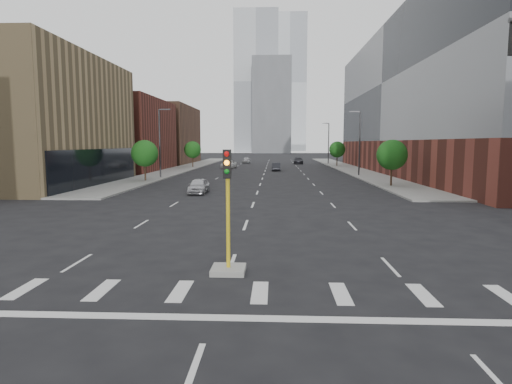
# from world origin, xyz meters

# --- Properties ---
(sidewalk_left_far) EXTENTS (5.00, 92.00, 0.15)m
(sidewalk_left_far) POSITION_xyz_m (-15.00, 74.00, 0.07)
(sidewalk_left_far) COLOR gray
(sidewalk_left_far) RESTS_ON ground
(sidewalk_right_far) EXTENTS (5.00, 92.00, 0.15)m
(sidewalk_right_far) POSITION_xyz_m (15.00, 74.00, 0.07)
(sidewalk_right_far) COLOR gray
(sidewalk_right_far) RESTS_ON ground
(building_left_mid) EXTENTS (20.00, 24.00, 14.00)m
(building_left_mid) POSITION_xyz_m (-27.50, 40.00, 7.00)
(building_left_mid) COLOR #9C8358
(building_left_mid) RESTS_ON ground
(building_left_far_a) EXTENTS (20.00, 22.00, 12.00)m
(building_left_far_a) POSITION_xyz_m (-27.50, 66.00, 6.00)
(building_left_far_a) COLOR brown
(building_left_far_a) RESTS_ON ground
(building_left_far_b) EXTENTS (20.00, 24.00, 13.00)m
(building_left_far_b) POSITION_xyz_m (-27.50, 92.00, 6.50)
(building_left_far_b) COLOR brown
(building_left_far_b) RESTS_ON ground
(building_right_main) EXTENTS (24.00, 70.00, 22.00)m
(building_right_main) POSITION_xyz_m (29.50, 60.00, 11.00)
(building_right_main) COLOR brown
(building_right_main) RESTS_ON ground
(tower_left) EXTENTS (22.00, 22.00, 70.00)m
(tower_left) POSITION_xyz_m (-8.00, 220.00, 35.00)
(tower_left) COLOR #B2B7BC
(tower_left) RESTS_ON ground
(tower_right) EXTENTS (20.00, 20.00, 80.00)m
(tower_right) POSITION_xyz_m (10.00, 260.00, 40.00)
(tower_right) COLOR #B2B7BC
(tower_right) RESTS_ON ground
(tower_mid) EXTENTS (18.00, 18.00, 44.00)m
(tower_mid) POSITION_xyz_m (0.00, 200.00, 22.00)
(tower_mid) COLOR slate
(tower_mid) RESTS_ON ground
(median_traffic_signal) EXTENTS (1.20, 1.20, 4.40)m
(median_traffic_signal) POSITION_xyz_m (0.00, 8.97, 0.97)
(median_traffic_signal) COLOR #999993
(median_traffic_signal) RESTS_ON ground
(streetlight_right_a) EXTENTS (1.60, 0.22, 9.07)m
(streetlight_right_a) POSITION_xyz_m (13.41, 55.00, 5.01)
(streetlight_right_a) COLOR #2D2D30
(streetlight_right_a) RESTS_ON ground
(streetlight_right_b) EXTENTS (1.60, 0.22, 9.07)m
(streetlight_right_b) POSITION_xyz_m (13.41, 90.00, 5.01)
(streetlight_right_b) COLOR #2D2D30
(streetlight_right_b) RESTS_ON ground
(streetlight_left) EXTENTS (1.60, 0.22, 9.07)m
(streetlight_left) POSITION_xyz_m (-13.41, 50.00, 5.01)
(streetlight_left) COLOR #2D2D30
(streetlight_left) RESTS_ON ground
(tree_left_near) EXTENTS (3.20, 3.20, 4.85)m
(tree_left_near) POSITION_xyz_m (-14.00, 45.00, 3.39)
(tree_left_near) COLOR #382619
(tree_left_near) RESTS_ON ground
(tree_left_far) EXTENTS (3.20, 3.20, 4.85)m
(tree_left_far) POSITION_xyz_m (-14.00, 75.00, 3.39)
(tree_left_far) COLOR #382619
(tree_left_far) RESTS_ON ground
(tree_right_near) EXTENTS (3.20, 3.20, 4.85)m
(tree_right_near) POSITION_xyz_m (14.00, 40.00, 3.39)
(tree_right_near) COLOR #382619
(tree_right_near) RESTS_ON ground
(tree_right_far) EXTENTS (3.20, 3.20, 4.85)m
(tree_right_far) POSITION_xyz_m (14.00, 80.00, 3.39)
(tree_right_far) COLOR #382619
(tree_right_far) RESTS_ON ground
(car_near_left) EXTENTS (1.65, 4.10, 1.40)m
(car_near_left) POSITION_xyz_m (-5.41, 33.17, 0.70)
(car_near_left) COLOR #B1B1B5
(car_near_left) RESTS_ON ground
(car_mid_right) EXTENTS (1.46, 4.11, 1.35)m
(car_mid_right) POSITION_xyz_m (1.87, 66.32, 0.68)
(car_mid_right) COLOR #222328
(car_mid_right) RESTS_ON ground
(car_far_left) EXTENTS (2.72, 5.35, 1.45)m
(car_far_left) POSITION_xyz_m (-6.91, 73.06, 0.72)
(car_far_left) COLOR silver
(car_far_left) RESTS_ON ground
(car_deep_right) EXTENTS (2.34, 5.27, 1.50)m
(car_deep_right) POSITION_xyz_m (6.90, 90.54, 0.75)
(car_deep_right) COLOR black
(car_deep_right) RESTS_ON ground
(car_distant) EXTENTS (1.88, 4.18, 1.39)m
(car_distant) POSITION_xyz_m (-4.93, 93.73, 0.70)
(car_distant) COLOR #AAABAF
(car_distant) RESTS_ON ground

